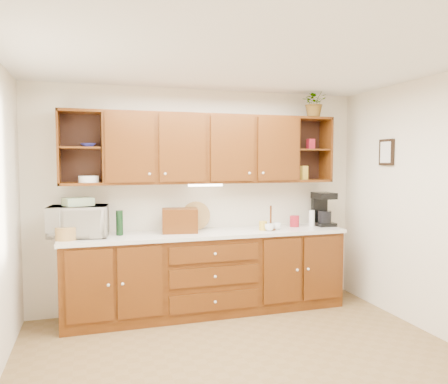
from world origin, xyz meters
TOP-DOWN VIEW (x-y plane):
  - floor at (0.00, 0.00)m, footprint 4.00×4.00m
  - ceiling at (0.00, 0.00)m, footprint 4.00×4.00m
  - back_wall at (0.00, 1.75)m, footprint 4.00×0.00m
  - right_wall at (2.00, 0.00)m, footprint 0.00×3.50m
  - base_cabinets at (0.00, 1.45)m, footprint 3.20×0.60m
  - countertop at (0.00, 1.44)m, footprint 3.24×0.64m
  - upper_cabinets at (0.01, 1.59)m, footprint 3.20×0.33m
  - undercabinet_light at (0.00, 1.53)m, footprint 0.40×0.05m
  - framed_picture at (1.98, 0.90)m, footprint 0.03×0.24m
  - wicker_basket at (-1.52, 1.37)m, footprint 0.28×0.28m
  - microwave at (-1.40, 1.52)m, footprint 0.65×0.47m
  - towel_stack at (-1.40, 1.52)m, footprint 0.34×0.30m
  - wine_bottle at (-0.98, 1.50)m, footprint 0.10×0.10m
  - woven_tray at (-0.09, 1.64)m, footprint 0.35×0.19m
  - bread_box at (-0.31, 1.48)m, footprint 0.43×0.30m
  - mug_tree at (0.75, 1.36)m, footprint 0.24×0.25m
  - canister_red at (1.13, 1.51)m, footprint 0.12×0.12m
  - canister_white at (1.35, 1.48)m, footprint 0.07×0.07m
  - canister_yellow at (0.66, 1.37)m, footprint 0.11×0.11m
  - coffee_maker at (1.52, 1.51)m, footprint 0.23×0.29m
  - bowl_stack at (-1.29, 1.56)m, footprint 0.19×0.19m
  - plate_stack at (-1.29, 1.56)m, footprint 0.27×0.27m
  - pantry_box_yellow at (1.26, 1.55)m, footprint 0.12×0.10m
  - pantry_box_red at (1.37, 1.57)m, footprint 0.09×0.08m
  - potted_plant at (1.39, 1.53)m, footprint 0.40×0.37m

SIDE VIEW (x-z plane):
  - floor at x=0.00m, z-range 0.00..0.00m
  - base_cabinets at x=0.00m, z-range 0.00..0.90m
  - countertop at x=0.00m, z-range 0.90..0.94m
  - woven_tray at x=-0.09m, z-range 0.78..1.11m
  - mug_tree at x=0.75m, z-range 0.84..1.13m
  - canister_yellow at x=0.66m, z-range 0.94..1.05m
  - wicker_basket at x=-1.52m, z-range 0.94..1.07m
  - canister_red at x=1.13m, z-range 0.94..1.08m
  - canister_white at x=1.35m, z-range 0.94..1.14m
  - wine_bottle at x=-0.98m, z-range 0.94..1.21m
  - bread_box at x=-0.31m, z-range 0.94..1.22m
  - microwave at x=-1.40m, z-range 0.94..1.27m
  - coffee_maker at x=1.52m, z-range 0.93..1.35m
  - back_wall at x=0.00m, z-range -0.70..3.30m
  - right_wall at x=2.00m, z-range -0.45..3.05m
  - towel_stack at x=-1.40m, z-range 1.27..1.36m
  - undercabinet_light at x=0.00m, z-range 1.46..1.48m
  - plate_stack at x=-1.29m, z-range 1.52..1.59m
  - pantry_box_yellow at x=1.26m, z-range 1.52..1.69m
  - framed_picture at x=1.98m, z-range 1.70..2.00m
  - upper_cabinets at x=0.01m, z-range 1.49..2.29m
  - bowl_stack at x=-1.29m, z-range 1.90..1.94m
  - pantry_box_red at x=1.37m, z-range 1.90..2.02m
  - potted_plant at x=1.39m, z-range 2.29..2.65m
  - ceiling at x=0.00m, z-range 2.60..2.60m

